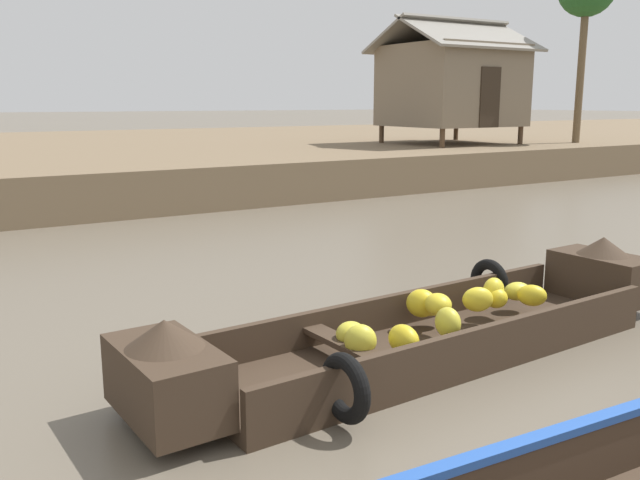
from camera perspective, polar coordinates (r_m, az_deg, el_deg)
name	(u,v)px	position (r m, az deg, el deg)	size (l,w,h in m)	color
ground_plane	(110,246)	(11.56, -17.21, -0.49)	(300.00, 300.00, 0.00)	#665B4C
riverbank_strip	(4,161)	(23.51, -24.95, 6.01)	(160.00, 20.00, 0.95)	#756047
banana_boat	(434,327)	(6.40, 9.53, -7.18)	(5.79, 2.09, 0.82)	#3D2D21
stilt_house_mid_left	(452,84)	(22.84, 10.98, 12.73)	(4.41, 3.88, 3.95)	#4C3826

